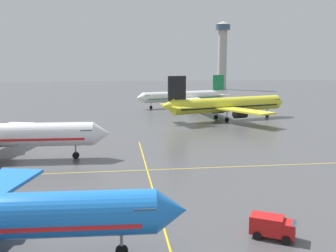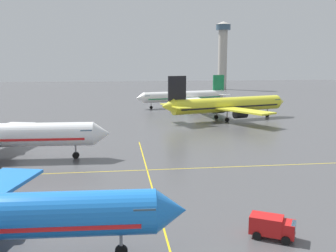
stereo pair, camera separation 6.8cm
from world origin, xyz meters
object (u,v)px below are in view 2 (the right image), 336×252
Objects in this scene: airliner_third_row at (227,105)px; service_truck_catering at (272,226)px; airliner_far_left_stand at (185,96)px; control_tower at (223,50)px.

service_truck_catering is at bearing -102.81° from airliner_third_row.
airliner_third_row is 73.69m from service_truck_catering.
airliner_third_row reaches higher than airliner_far_left_stand.
airliner_third_row reaches higher than service_truck_catering.
airliner_third_row is 1.02× the size of control_tower.
airliner_third_row is at bearing -104.95° from control_tower.
service_truck_catering is (-10.15, -104.05, -2.72)m from airliner_far_left_stand.
airliner_far_left_stand is at bearing -113.77° from control_tower.
airliner_far_left_stand reaches higher than service_truck_catering.
airliner_third_row is 8.93× the size of service_truck_catering.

